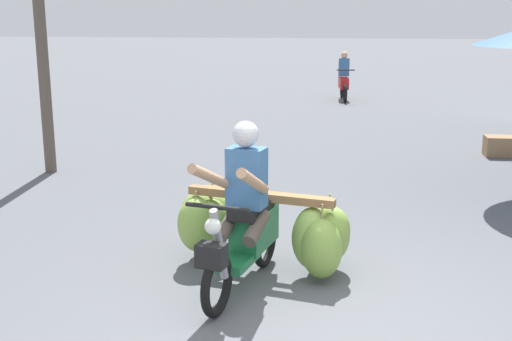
# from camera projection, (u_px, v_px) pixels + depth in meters

# --- Properties ---
(ground_plane) EXTENTS (120.00, 120.00, 0.00)m
(ground_plane) POSITION_uv_depth(u_px,v_px,m) (306.00, 334.00, 5.30)
(ground_plane) COLOR #56595E
(motorbike_main_loaded) EXTENTS (1.87, 1.99, 1.58)m
(motorbike_main_loaded) POSITION_uv_depth(u_px,v_px,m) (259.00, 226.00, 6.43)
(motorbike_main_loaded) COLOR black
(motorbike_main_loaded) RESTS_ON ground
(motorbike_distant_ahead_left) EXTENTS (0.50, 1.62, 1.40)m
(motorbike_distant_ahead_left) POSITION_uv_depth(u_px,v_px,m) (344.00, 80.00, 19.17)
(motorbike_distant_ahead_left) COLOR black
(motorbike_distant_ahead_left) RESTS_ON ground
(produce_crate) EXTENTS (0.56, 0.40, 0.36)m
(produce_crate) POSITION_uv_depth(u_px,v_px,m) (501.00, 146.00, 11.77)
(produce_crate) COLOR olive
(produce_crate) RESTS_ON ground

